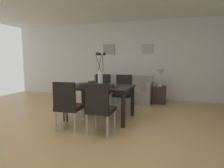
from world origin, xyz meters
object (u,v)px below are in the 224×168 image
(sofa, at_px, (120,92))
(framed_picture_center, at_px, (148,49))
(dining_chair_near_left, at_px, (68,104))
(framed_picture_left, at_px, (109,49))
(dining_table, at_px, (100,90))
(dining_chair_far_left, at_px, (99,106))
(dining_chair_far_right, at_px, (123,91))
(centerpiece_vase, at_px, (100,73))
(side_table, at_px, (160,95))
(table_lamp, at_px, (160,74))
(bowl_near_right, at_px, (91,82))
(bowl_near_left, at_px, (83,85))
(dining_chair_near_right, at_px, (102,89))
(bowl_far_left, at_px, (111,86))

(sofa, height_order, framed_picture_center, framed_picture_center)
(dining_chair_near_left, bearing_deg, framed_picture_left, 96.29)
(dining_table, bearing_deg, dining_chair_far_left, -69.57)
(dining_chair_near_left, height_order, framed_picture_left, framed_picture_left)
(dining_chair_far_right, bearing_deg, centerpiece_vase, -108.42)
(dining_table, distance_m, dining_chair_far_right, 0.93)
(side_table, height_order, table_lamp, table_lamp)
(dining_chair_far_left, xyz_separation_m, framed_picture_center, (0.35, 3.43, 1.17))
(framed_picture_center, bearing_deg, bowl_near_right, -113.16)
(dining_chair_far_right, xyz_separation_m, bowl_near_left, (-0.61, -1.10, 0.27))
(table_lamp, bearing_deg, dining_chair_far_left, -106.19)
(bowl_near_left, bearing_deg, dining_chair_far_left, -45.82)
(bowl_near_left, relative_size, sofa, 0.09)
(bowl_near_right, xyz_separation_m, sofa, (0.24, 1.70, -0.50))
(bowl_near_left, height_order, framed_picture_center, framed_picture_center)
(dining_chair_far_left, relative_size, side_table, 1.77)
(dining_table, bearing_deg, bowl_near_left, -145.06)
(centerpiece_vase, height_order, table_lamp, centerpiece_vase)
(centerpiece_vase, height_order, framed_picture_center, framed_picture_center)
(centerpiece_vase, xyz_separation_m, bowl_near_left, (-0.32, -0.22, -0.24))
(dining_table, bearing_deg, side_table, 59.58)
(dining_table, relative_size, dining_chair_far_right, 1.52)
(bowl_near_left, relative_size, bowl_near_right, 1.00)
(dining_chair_far_left, xyz_separation_m, dining_chair_far_right, (-0.04, 1.76, 0.00))
(dining_chair_near_right, bearing_deg, dining_chair_far_left, -70.34)
(dining_chair_near_left, bearing_deg, bowl_near_right, 90.72)
(sofa, bearing_deg, bowl_near_right, -97.91)
(sofa, bearing_deg, framed_picture_center, 39.63)
(bowl_near_left, relative_size, side_table, 0.33)
(dining_chair_near_right, relative_size, sofa, 0.46)
(dining_chair_far_right, bearing_deg, dining_chair_near_right, 177.00)
(bowl_far_left, height_order, side_table, bowl_far_left)
(dining_chair_near_right, bearing_deg, sofa, 77.09)
(bowl_near_left, xyz_separation_m, bowl_near_right, (0.00, 0.44, 0.00))
(dining_chair_near_right, distance_m, dining_chair_far_right, 0.60)
(framed_picture_left, bearing_deg, dining_chair_far_right, -59.81)
(dining_table, bearing_deg, centerpiece_vase, 55.35)
(dining_chair_near_left, bearing_deg, bowl_far_left, 47.29)
(sofa, xyz_separation_m, framed_picture_center, (0.76, 0.63, 1.40))
(bowl_near_left, xyz_separation_m, table_lamp, (1.47, 2.19, 0.11))
(dining_table, xyz_separation_m, dining_chair_far_right, (0.29, 0.88, -0.14))
(bowl_near_right, relative_size, framed_picture_center, 0.45)
(bowl_near_left, bearing_deg, table_lamp, 56.10)
(dining_chair_far_left, bearing_deg, centerpiece_vase, 110.35)
(dining_chair_near_right, distance_m, framed_picture_center, 2.24)
(bowl_near_left, height_order, side_table, bowl_near_left)
(bowl_far_left, distance_m, framed_picture_left, 3.07)
(dining_chair_near_right, relative_size, bowl_near_right, 5.41)
(centerpiece_vase, relative_size, sofa, 0.37)
(sofa, height_order, side_table, sofa)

